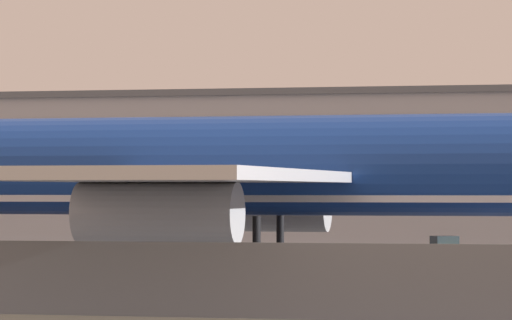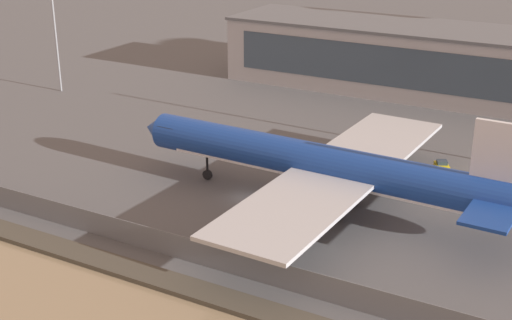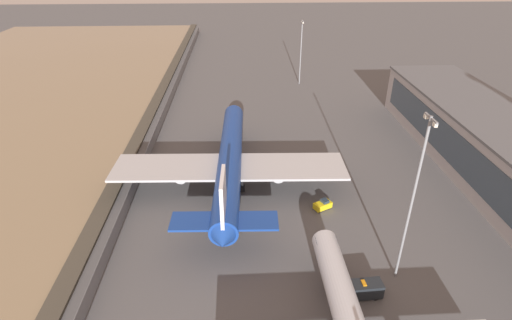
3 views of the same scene
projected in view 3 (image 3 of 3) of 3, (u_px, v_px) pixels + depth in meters
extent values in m
plane|color=#565659|center=(221.00, 161.00, 86.96)|extent=(500.00, 500.00, 0.00)
cube|color=#474238|center=(126.00, 162.00, 86.04)|extent=(320.00, 3.00, 0.50)
cube|color=slate|center=(146.00, 157.00, 85.69)|extent=(280.00, 0.08, 2.65)
cylinder|color=slate|center=(191.00, 49.00, 171.41)|extent=(0.10, 0.10, 2.65)
cylinder|color=slate|center=(146.00, 157.00, 85.69)|extent=(0.10, 0.10, 2.65)
cylinder|color=#193D93|center=(230.00, 159.00, 76.81)|extent=(45.53, 5.73, 4.40)
cone|color=#193D93|center=(234.00, 112.00, 97.75)|extent=(2.98, 4.27, 4.18)
cone|color=#193D93|center=(223.00, 240.00, 55.87)|extent=(2.98, 4.05, 3.96)
cube|color=#232D3D|center=(234.00, 114.00, 94.83)|extent=(2.53, 3.81, 1.32)
cube|color=silver|center=(230.00, 164.00, 77.39)|extent=(38.69, 4.65, 0.79)
cube|color=#B7BABF|center=(172.00, 167.00, 74.94)|extent=(10.63, 22.08, 0.44)
cube|color=#B7BABF|center=(287.00, 166.00, 75.23)|extent=(10.63, 22.08, 0.44)
cylinder|color=#B7BABF|center=(183.00, 170.00, 76.85)|extent=(6.43, 2.61, 2.42)
cylinder|color=#B7BABF|center=(277.00, 169.00, 77.09)|extent=(6.43, 2.61, 2.42)
cube|color=silver|center=(223.00, 198.00, 57.19)|extent=(6.83, 0.73, 7.49)
cube|color=#193D93|center=(197.00, 221.00, 59.10)|extent=(4.77, 8.12, 0.35)
cube|color=#193D93|center=(251.00, 221.00, 59.21)|extent=(4.77, 8.12, 0.35)
cylinder|color=black|center=(233.00, 139.00, 92.41)|extent=(0.31, 0.31, 2.58)
cylinder|color=black|center=(233.00, 144.00, 93.03)|extent=(1.25, 0.52, 1.23)
cylinder|color=black|center=(218.00, 183.00, 75.68)|extent=(0.35, 0.35, 2.58)
cylinder|color=black|center=(218.00, 188.00, 76.30)|extent=(1.45, 1.03, 1.42)
cylinder|color=black|center=(242.00, 183.00, 75.74)|extent=(0.35, 0.35, 2.58)
cylinder|color=black|center=(242.00, 188.00, 76.36)|extent=(1.45, 1.03, 1.42)
cone|color=silver|center=(323.00, 235.00, 58.56)|extent=(2.31, 3.36, 3.34)
cube|color=#232D3D|center=(326.00, 243.00, 56.35)|extent=(1.96, 3.00, 1.05)
cylinder|color=black|center=(330.00, 279.00, 54.73)|extent=(0.25, 0.25, 2.06)
cylinder|color=black|center=(329.00, 284.00, 55.22)|extent=(0.99, 0.39, 0.98)
cube|color=yellow|center=(323.00, 205.00, 71.22)|extent=(2.90, 3.58, 1.11)
cube|color=#283847|center=(325.00, 201.00, 71.01)|extent=(1.65, 1.58, 0.50)
cylinder|color=black|center=(324.00, 204.00, 72.36)|extent=(0.52, 0.72, 0.70)
cylinder|color=black|center=(329.00, 207.00, 71.33)|extent=(0.52, 0.72, 0.70)
cylinder|color=black|center=(316.00, 207.00, 71.49)|extent=(0.52, 0.72, 0.70)
cylinder|color=black|center=(320.00, 211.00, 70.46)|extent=(0.52, 0.72, 0.70)
cube|color=#1E2328|center=(363.00, 289.00, 53.45)|extent=(2.48, 5.34, 2.07)
cube|color=#283847|center=(376.00, 286.00, 53.45)|extent=(2.07, 1.29, 0.83)
cube|color=orange|center=(364.00, 283.00, 52.90)|extent=(1.08, 0.58, 0.16)
cylinder|color=black|center=(371.00, 287.00, 54.83)|extent=(0.28, 0.85, 0.84)
cylinder|color=black|center=(376.00, 298.00, 53.21)|extent=(0.28, 0.85, 0.84)
cylinder|color=black|center=(348.00, 289.00, 54.50)|extent=(0.28, 0.85, 0.84)
cylinder|color=black|center=(353.00, 300.00, 52.88)|extent=(0.28, 0.85, 0.84)
cube|color=#3D4C5B|center=(471.00, 165.00, 72.88)|extent=(83.45, 0.16, 6.82)
cylinder|color=gray|center=(411.00, 205.00, 51.33)|extent=(0.36, 0.36, 24.72)
cube|color=gray|center=(431.00, 118.00, 45.48)|extent=(3.20, 0.24, 0.24)
cube|color=silver|center=(426.00, 116.00, 46.68)|extent=(0.60, 0.40, 0.44)
cube|color=silver|center=(435.00, 125.00, 44.58)|extent=(0.60, 0.40, 0.44)
cylinder|color=gray|center=(301.00, 53.00, 129.08)|extent=(0.36, 0.36, 20.43)
cube|color=gray|center=(303.00, 21.00, 124.27)|extent=(3.20, 0.24, 0.24)
cube|color=silver|center=(302.00, 21.00, 125.46)|extent=(0.60, 0.40, 0.44)
cube|color=silver|center=(303.00, 23.00, 123.36)|extent=(0.60, 0.40, 0.44)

